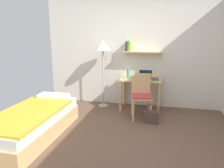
{
  "coord_description": "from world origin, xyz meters",
  "views": [
    {
      "loc": [
        0.62,
        -3.09,
        1.71
      ],
      "look_at": [
        -0.23,
        0.51,
        0.85
      ],
      "focal_mm": 34.22,
      "sensor_mm": 36.0,
      "label": 1
    }
  ],
  "objects": [
    {
      "name": "standing_lamp",
      "position": [
        -0.72,
        1.69,
        1.38
      ],
      "size": [
        0.37,
        0.37,
        1.58
      ],
      "color": "#B2A893",
      "rests_on": "ground_plane"
    },
    {
      "name": "water_bottle",
      "position": [
        -0.13,
        1.73,
        0.84
      ],
      "size": [
        0.07,
        0.07,
        0.22
      ],
      "primitive_type": "cylinder",
      "color": "#42A87F",
      "rests_on": "desk"
    },
    {
      "name": "wall_back",
      "position": [
        0.0,
        2.02,
        1.3
      ],
      "size": [
        4.4,
        0.27,
        2.6
      ],
      "color": "silver",
      "rests_on": "ground_plane"
    },
    {
      "name": "ground_plane",
      "position": [
        0.0,
        0.0,
        0.0
      ],
      "size": [
        5.28,
        5.28,
        0.0
      ],
      "primitive_type": "plane",
      "color": "brown"
    },
    {
      "name": "desk_chair",
      "position": [
        0.24,
        1.19,
        0.51
      ],
      "size": [
        0.49,
        0.48,
        0.92
      ],
      "color": "tan",
      "rests_on": "ground_plane"
    },
    {
      "name": "bed",
      "position": [
        -1.47,
        -0.1,
        0.24
      ],
      "size": [
        0.87,
        1.96,
        0.54
      ],
      "color": "tan",
      "rests_on": "ground_plane"
    },
    {
      "name": "laptop",
      "position": [
        0.27,
        1.75,
        0.78
      ],
      "size": [
        0.33,
        0.21,
        0.2
      ],
      "color": "#B7BABF",
      "rests_on": "desk"
    },
    {
      "name": "handbag",
      "position": [
        0.48,
        0.93,
        0.14
      ],
      "size": [
        0.28,
        0.12,
        0.4
      ],
      "color": "#4C382D",
      "rests_on": "ground_plane"
    },
    {
      "name": "desk",
      "position": [
        0.17,
        1.7,
        0.58
      ],
      "size": [
        0.94,
        0.58,
        0.72
      ],
      "color": "tan",
      "rests_on": "ground_plane"
    },
    {
      "name": "book_stack",
      "position": [
        0.49,
        1.65,
        0.78
      ],
      "size": [
        0.19,
        0.25,
        0.1
      ],
      "color": "#4CA856",
      "rests_on": "desk"
    }
  ]
}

